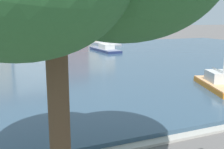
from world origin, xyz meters
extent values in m
cube|color=#334C60|center=(0.00, 29.45, 0.16)|extent=(81.86, 43.85, 0.32)
cube|color=#ADA89E|center=(0.00, 7.27, 0.06)|extent=(81.86, 0.50, 0.12)
cube|color=navy|center=(8.78, 35.80, 0.32)|extent=(2.51, 7.13, 0.65)
ellipsoid|color=navy|center=(8.62, 39.14, 0.32)|extent=(2.08, 2.55, 0.61)
cube|color=slate|center=(8.78, 35.80, 0.68)|extent=(2.46, 6.99, 0.06)
cube|color=silver|center=(8.80, 35.28, 1.06)|extent=(1.64, 2.53, 0.71)
cylinder|color=silver|center=(8.75, 36.33, 4.61)|extent=(0.12, 0.12, 7.92)
cylinder|color=silver|center=(8.81, 35.10, 1.55)|extent=(0.19, 2.46, 0.08)
cube|color=#939399|center=(12.52, 44.79, 0.29)|extent=(3.50, 7.17, 0.57)
ellipsoid|color=#939399|center=(11.89, 47.99, 0.29)|extent=(2.43, 2.74, 0.54)
cube|color=#B1B1B5|center=(12.52, 44.79, 0.60)|extent=(3.43, 7.03, 0.06)
cylinder|color=silver|center=(12.42, 45.29, 3.29)|extent=(0.12, 0.12, 5.44)
cylinder|color=silver|center=(12.65, 44.11, 1.47)|extent=(0.54, 2.38, 0.08)
cube|color=orange|center=(8.20, 12.31, 0.34)|extent=(3.54, 5.46, 0.68)
cube|color=#E2A56E|center=(8.20, 12.31, 0.71)|extent=(3.47, 5.35, 0.06)
cube|color=silver|center=(8.32, 12.67, 1.11)|extent=(1.88, 2.14, 0.74)
cylinder|color=silver|center=(8.37, 12.79, 1.58)|extent=(0.68, 1.71, 0.08)
cylinder|color=brown|center=(-4.92, 4.15, 2.45)|extent=(0.50, 0.50, 4.90)
cube|color=beige|center=(0.49, 54.32, 5.21)|extent=(7.49, 6.04, 10.43)
cube|color=#8E5142|center=(7.49, 54.94, 3.98)|extent=(7.81, 6.35, 7.96)
cube|color=#51281E|center=(7.49, 54.94, 8.36)|extent=(7.96, 6.48, 0.80)
cube|color=#C6B293|center=(13.94, 56.58, 3.81)|extent=(8.72, 5.98, 7.63)
cube|color=#42424C|center=(13.94, 56.58, 8.03)|extent=(8.90, 6.10, 0.80)
camera|label=1|loc=(-6.16, -1.92, 5.27)|focal=43.86mm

